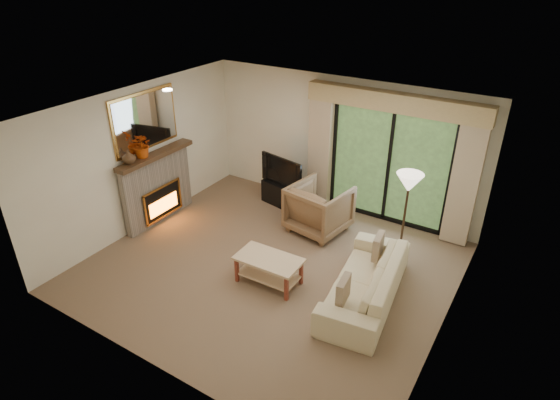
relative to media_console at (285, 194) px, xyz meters
The scene contains 22 objects.
floor 2.17m from the media_console, 64.90° to the right, with size 5.50×5.50×0.00m, color #7B6149.
ceiling 3.20m from the media_console, 64.90° to the right, with size 5.50×5.50×0.00m, color white.
wall_back 1.51m from the media_console, 31.05° to the left, with size 5.00×5.00×0.00m, color #F0E2C8.
wall_front 4.67m from the media_console, 78.40° to the right, with size 5.00×5.00×0.00m, color #F0E2C8.
wall_left 2.88m from the media_console, 133.28° to the right, with size 5.00×5.00×0.00m, color #F0E2C8.
wall_right 4.29m from the media_console, 28.02° to the right, with size 5.00×5.00×0.00m, color #F0E2C8.
fireplace 2.49m from the media_console, 134.44° to the right, with size 0.24×1.70×1.37m, color gray, non-canonical shape.
mirror 3.04m from the media_console, 135.83° to the right, with size 0.07×1.45×1.02m, color #C1893E, non-canonical shape.
sliding_door 2.16m from the media_console, 14.64° to the left, with size 2.26×0.10×2.16m, color black, non-canonical shape.
curtain_left 1.18m from the media_console, 34.68° to the left, with size 0.45×0.18×2.35m, color tan.
curtain_right 3.43m from the media_console, ahead, with size 0.45×0.18×2.35m, color tan.
cornice 2.86m from the media_console, 12.09° to the left, with size 3.20×0.24×0.32m, color tan.
media_console is the anchor object (origin of this frame).
tv 0.53m from the media_console, 90.00° to the right, with size 1.02×0.13×0.59m, color black.
armchair 1.18m from the media_console, 26.28° to the right, with size 0.96×0.99×0.90m, color brown.
sofa 3.14m from the media_console, 36.62° to the right, with size 2.19×0.86×0.64m, color beige.
pillow_near 3.51m from the media_console, 45.66° to the right, with size 0.10×0.38×0.38m, color brown.
pillow_far 2.76m from the media_console, 26.91° to the right, with size 0.10×0.38×0.38m, color brown.
coffee_table 2.56m from the media_console, 64.09° to the right, with size 1.01×0.55×0.45m, color #D5B185, non-canonical shape.
floor_lamp 2.75m from the media_console, 13.47° to the right, with size 0.42×0.42×1.57m, color #FEE7CB, non-canonical shape.
vase 3.13m from the media_console, 126.30° to the right, with size 0.23×0.23×0.24m, color #412B1A.
branches 2.94m from the media_console, 130.52° to the right, with size 0.41×0.35×0.45m, color #B8420C.
Camera 1 is at (3.44, -5.22, 4.56)m, focal length 30.00 mm.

